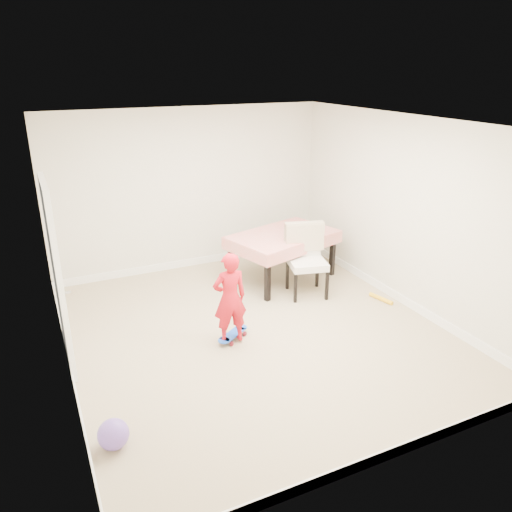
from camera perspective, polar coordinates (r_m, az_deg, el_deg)
name	(u,v)px	position (r m, az deg, el deg)	size (l,w,h in m)	color
ground	(256,331)	(6.45, -0.05, -8.61)	(5.00, 5.00, 0.00)	tan
ceiling	(256,125)	(5.64, -0.06, 14.79)	(4.50, 5.00, 0.04)	white
wall_back	(190,190)	(8.14, -7.55, 7.45)	(4.50, 0.04, 2.60)	beige
wall_front	(393,330)	(4.00, 15.37, -8.11)	(4.50, 0.04, 2.60)	beige
wall_left	(56,266)	(5.42, -21.92, -1.03)	(0.04, 5.00, 2.60)	beige
wall_right	(403,213)	(7.11, 16.49, 4.74)	(0.04, 5.00, 2.60)	beige
door	(58,280)	(5.80, -21.72, -2.51)	(0.10, 0.94, 2.11)	white
baseboard_back	(193,262)	(8.53, -7.18, -0.65)	(4.50, 0.02, 0.12)	white
baseboard_front	(379,458)	(4.71, 13.91, -21.45)	(4.50, 0.02, 0.12)	white
baseboard_left	(71,370)	(5.97, -20.38, -12.13)	(0.02, 5.00, 0.12)	white
baseboard_right	(395,295)	(7.55, 15.58, -4.30)	(0.02, 5.00, 0.12)	white
dining_table	(283,257)	(7.82, 3.07, -0.06)	(1.61, 1.01, 0.76)	#AE1109
dining_chair	(307,261)	(7.27, 5.90, -0.60)	(0.57, 0.65, 1.05)	silver
skateboard	(233,336)	(6.28, -2.66, -9.13)	(0.52, 0.19, 0.08)	blue
child	(230,301)	(5.95, -3.00, -5.14)	(0.42, 0.27, 1.14)	red
balloon	(113,434)	(4.85, -16.00, -19.00)	(0.28, 0.28, 0.28)	#7351C3
foam_toy	(381,299)	(7.45, 14.09, -4.74)	(0.06, 0.06, 0.40)	yellow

